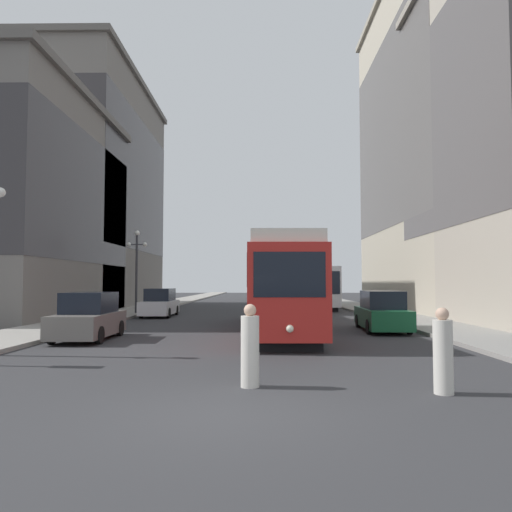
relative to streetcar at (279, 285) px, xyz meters
The scene contains 13 objects.
ground_plane 14.29m from the streetcar, 95.64° to the right, with size 200.00×200.00×0.00m, color #303033.
sidewalk_left 28.04m from the streetcar, 112.03° to the left, with size 3.43×120.00×0.15m, color gray.
sidewalk_right 27.13m from the streetcar, 73.44° to the left, with size 3.43×120.00×0.15m, color gray.
streetcar is the anchor object (origin of this frame).
transit_bus 19.94m from the streetcar, 78.97° to the left, with size 2.65×11.68×3.45m.
parked_car_left_near 8.37m from the streetcar, 154.61° to the right, with size 1.97×4.38×1.82m.
parked_car_left_mid 12.04m from the streetcar, 128.64° to the left, with size 1.95×4.98×1.82m.
parked_car_right_far 4.86m from the streetcar, ahead, with size 2.07×5.06×1.82m.
pedestrian_crossing_near 12.05m from the streetcar, 94.90° to the right, with size 0.39×0.39×1.74m.
pedestrian_crossing_far 12.90m from the streetcar, 77.35° to the right, with size 0.38×0.38×1.70m.
lamp_post_left_far 14.28m from the streetcar, 131.39° to the left, with size 1.41×0.36×5.64m.
building_left_corner 31.29m from the streetcar, 131.51° to the left, with size 15.98×21.18×21.19m.
building_right_corner 26.98m from the streetcar, 44.34° to the left, with size 16.43×21.61×27.03m.
Camera 1 is at (0.63, -8.11, 2.18)m, focal length 33.86 mm.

